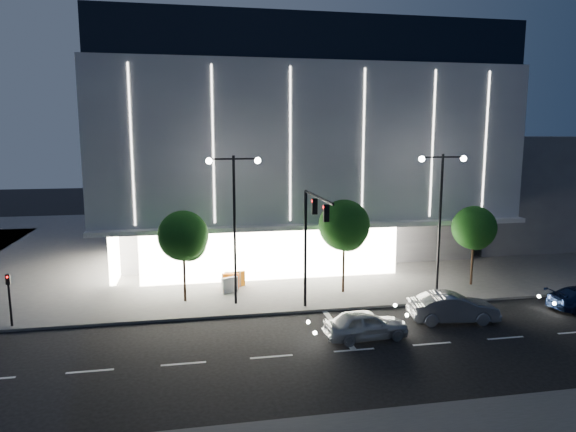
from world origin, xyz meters
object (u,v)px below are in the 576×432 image
Objects in this scene: tree_right at (474,230)px; barrier_b at (233,279)px; car_lead at (366,325)px; barrier_d at (230,285)px; ped_signal_far at (9,294)px; tree_mid at (344,228)px; car_second at (453,308)px; tree_left at (184,239)px; barrier_a at (230,281)px; barrier_c at (237,279)px; street_lamp_east at (441,202)px; street_lamp_west at (234,208)px; traffic_mast at (311,229)px.

tree_right reaches higher than barrier_b.
barrier_d is (-6.19, 8.46, -0.08)m from car_lead.
tree_mid is at bearing 7.55° from ped_signal_far.
tree_mid is 5.59× the size of barrier_b.
ped_signal_far is 0.62× the size of car_second.
barrier_d is at bearing 23.34° from tree_left.
car_second is 14.03m from barrier_a.
barrier_b is at bearing 141.93° from barrier_c.
barrier_b is (0.18, 0.44, 0.00)m from barrier_a.
tree_right is (3.03, 1.02, -2.07)m from street_lamp_east.
ped_signal_far is (-25.00, -1.50, -4.07)m from street_lamp_east.
barrier_a is (2.89, 2.05, -3.38)m from tree_left.
barrier_c is at bearing 21.73° from ped_signal_far.
tree_left is at bearing 161.06° from street_lamp_west.
tree_left is at bearing -180.00° from tree_mid.
car_lead is at bearing -45.49° from barrier_a.
tree_mid is at bearing 180.00° from tree_right.
ped_signal_far reaches higher than barrier_b.
car_lead is 3.90× the size of barrier_a.
barrier_c is at bearing 49.58° from barrier_a.
barrier_c is at bearing -7.97° from barrier_b.
car_lead is 11.39m from barrier_b.
traffic_mast is 9.43m from street_lamp_east.
traffic_mast is at bearing -83.14° from barrier_c.
barrier_d is at bearing 32.24° from car_lead.
barrier_b is (-6.93, 2.49, -3.68)m from tree_mid.
traffic_mast is at bearing -27.84° from tree_left.
barrier_a is 1.00× the size of barrier_c.
traffic_mast is 1.47× the size of car_second.
ped_signal_far is 2.73× the size of barrier_a.
barrier_b and barrier_c have the same top height.
barrier_b is at bearing 53.05° from barrier_d.
ped_signal_far is at bearing -164.39° from tree_left.
ped_signal_far is at bearing -151.23° from barrier_b.
car_lead is at bearing -83.67° from barrier_c.
tree_right reaches higher than ped_signal_far.
car_second is at bearing -16.30° from traffic_mast.
tree_right is 5.01× the size of barrier_a.
barrier_b is at bearing 164.80° from street_lamp_east.
car_second is (4.47, -5.88, -3.54)m from tree_mid.
street_lamp_west reaches higher than car_second.
street_lamp_east is 8.18× the size of barrier_d.
tree_left is 1.04× the size of tree_right.
ped_signal_far is at bearing -172.87° from street_lamp_west.
traffic_mast is 4.89m from street_lamp_west.
barrier_a is at bearing 35.30° from tree_left.
ped_signal_far is 9.61m from tree_left.
barrier_a and barrier_c have the same top height.
barrier_c is (-5.62, 9.67, -0.08)m from car_lead.
street_lamp_east is at bearing 16.48° from traffic_mast.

